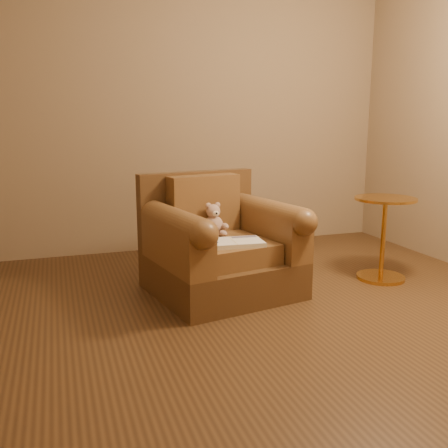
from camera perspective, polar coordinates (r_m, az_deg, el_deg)
name	(u,v)px	position (r m, az deg, el deg)	size (l,w,h in m)	color
floor	(271,322)	(3.13, 5.34, -11.11)	(4.00, 4.00, 0.00)	#4F331B
room	(277,26)	(2.93, 6.02, 21.55)	(4.02, 4.02, 2.71)	#8D7457
armchair	(219,247)	(3.57, -0.57, -2.70)	(1.08, 1.04, 0.84)	#54361C
teddy_bear	(214,223)	(3.60, -1.11, 0.15)	(0.18, 0.20, 0.24)	tan
guidebook	(233,243)	(3.32, 1.06, -2.15)	(0.41, 0.27, 0.03)	beige
side_table	(383,236)	(4.02, 17.74, -1.29)	(0.46, 0.46, 0.64)	gold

